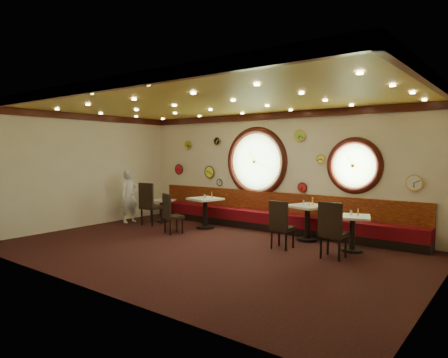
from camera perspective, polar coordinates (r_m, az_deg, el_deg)
floor at (r=8.85m, az=-2.72°, el=-10.05°), size 9.00×6.00×0.00m
ceiling at (r=8.65m, az=-2.80°, el=10.98°), size 9.00×6.00×0.02m
wall_back at (r=11.06m, az=7.31°, el=1.13°), size 9.00×0.02×3.20m
wall_front at (r=6.60m, az=-19.79°, el=-1.00°), size 9.00×0.02×3.20m
wall_left at (r=12.00m, az=-19.43°, el=1.16°), size 0.02×6.00×3.20m
wall_right at (r=6.67m, az=28.33°, el=-1.19°), size 0.02×6.00×3.20m
molding_back at (r=11.05m, az=7.24°, el=8.97°), size 9.00×0.10×0.18m
molding_front at (r=6.68m, az=-19.73°, el=12.06°), size 9.00×0.10×0.18m
molding_left at (r=11.98m, az=-19.47°, el=8.38°), size 0.10×6.00×0.18m
molding_right at (r=6.72m, az=28.34°, el=11.76°), size 0.10×6.00×0.18m
banquette_base at (r=11.00m, az=6.50°, el=-6.76°), size 8.00×0.55×0.20m
banquette_seat at (r=10.95m, az=6.51°, el=-5.47°), size 8.00×0.55×0.30m
banquette_back at (r=11.08m, az=7.11°, el=-3.28°), size 8.00×0.10×0.55m
porthole_left_glass at (r=11.36m, az=4.68°, el=2.48°), size 1.66×0.02×1.66m
porthole_left_frame at (r=11.35m, az=4.64°, el=2.48°), size 1.98×0.18×1.98m
porthole_left_ring at (r=11.32m, az=4.56°, el=2.48°), size 1.61×0.03×1.61m
porthole_right_glass at (r=10.13m, az=18.14°, el=1.83°), size 1.10×0.02×1.10m
porthole_right_frame at (r=10.11m, az=18.11°, el=1.83°), size 1.38×0.18×1.38m
porthole_right_ring at (r=10.09m, az=18.06°, el=1.83°), size 1.09×0.03×1.09m
wall_clock_0 at (r=12.12m, az=-0.61°, el=-0.49°), size 0.20×0.03×0.20m
wall_clock_1 at (r=10.66m, az=10.75°, el=6.09°), size 0.30×0.03×0.30m
wall_clock_2 at (r=9.75m, az=25.54°, el=-0.49°), size 0.34×0.03×0.34m
wall_clock_3 at (r=12.92m, az=-5.18°, el=4.88°), size 0.26×0.03×0.26m
wall_clock_4 at (r=10.65m, az=11.14°, el=-1.18°), size 0.24×0.03×0.24m
wall_clock_5 at (r=12.14m, az=-0.98°, el=5.43°), size 0.24×0.03×0.24m
wall_clock_6 at (r=10.40m, az=13.67°, el=2.80°), size 0.22×0.03×0.22m
wall_clock_7 at (r=13.21m, az=-6.43°, el=1.38°), size 0.32×0.03×0.32m
wall_clock_8 at (r=12.35m, az=-2.07°, el=0.99°), size 0.36×0.03×0.36m
table_a at (r=12.31m, az=-8.72°, el=-4.10°), size 0.77×0.77×0.67m
table_b at (r=11.14m, az=-2.71°, el=-4.32°), size 0.93×0.93×0.85m
table_c at (r=9.79m, az=11.82°, el=-5.52°), size 0.96×0.96×0.86m
table_d at (r=9.01m, az=17.87°, el=-6.80°), size 0.89×0.89×0.78m
chair_a at (r=11.75m, az=-10.69°, el=-3.12°), size 0.56×0.56×0.76m
chair_b at (r=10.48m, az=-7.70°, el=-4.54°), size 0.57×0.57×0.65m
chair_c at (r=8.85m, az=8.08°, el=-6.04°), size 0.46×0.46×0.66m
chair_d at (r=8.24m, az=15.15°, el=-6.56°), size 0.50×0.50×0.71m
condiment_a_salt at (r=12.32m, az=-8.83°, el=-2.71°), size 0.03×0.03×0.10m
condiment_b_salt at (r=11.25m, az=-2.81°, el=-2.40°), size 0.03×0.03×0.09m
condiment_c_salt at (r=9.83m, az=11.30°, el=-3.27°), size 0.04×0.04×0.11m
condiment_d_salt at (r=9.07m, az=17.63°, el=-4.55°), size 0.04×0.04×0.11m
condiment_a_pepper at (r=12.24m, az=-8.55°, el=-2.75°), size 0.04×0.04×0.10m
condiment_b_pepper at (r=11.02m, az=-2.69°, el=-2.50°), size 0.04×0.04×0.10m
condiment_c_pepper at (r=9.64m, az=12.06°, el=-3.47°), size 0.03×0.03×0.09m
condiment_d_pepper at (r=8.98m, az=17.75°, el=-4.64°), size 0.04×0.04×0.11m
condiment_a_bottle at (r=12.26m, az=-8.47°, el=-2.56°), size 0.05×0.05×0.17m
condiment_b_bottle at (r=11.09m, az=-1.72°, el=-2.30°), size 0.05×0.05×0.16m
condiment_c_bottle at (r=9.82m, az=12.56°, el=-3.08°), size 0.06×0.06×0.18m
condiment_d_bottle at (r=9.01m, az=18.60°, el=-4.50°), size 0.05×0.05×0.15m
waiter at (r=12.38m, az=-13.36°, el=-2.41°), size 0.43×0.61×1.58m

